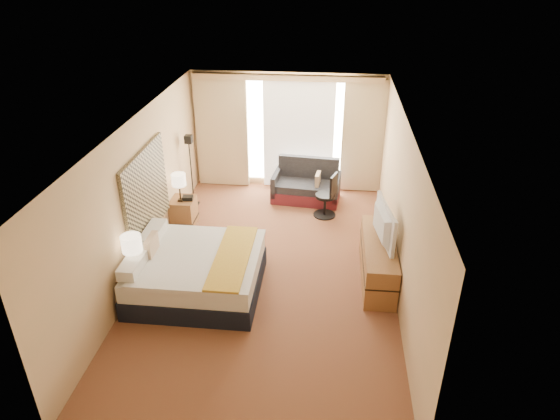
# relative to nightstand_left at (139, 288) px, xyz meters

# --- Properties ---
(floor) EXTENTS (4.20, 7.00, 0.02)m
(floor) POSITION_rel_nightstand_left_xyz_m (1.87, 1.05, -0.28)
(floor) COLOR maroon
(floor) RESTS_ON ground
(ceiling) EXTENTS (4.20, 7.00, 0.02)m
(ceiling) POSITION_rel_nightstand_left_xyz_m (1.87, 1.05, 2.33)
(ceiling) COLOR white
(ceiling) RESTS_ON wall_back
(wall_back) EXTENTS (4.20, 0.02, 2.60)m
(wall_back) POSITION_rel_nightstand_left_xyz_m (1.87, 4.55, 1.02)
(wall_back) COLOR tan
(wall_back) RESTS_ON ground
(wall_front) EXTENTS (4.20, 0.02, 2.60)m
(wall_front) POSITION_rel_nightstand_left_xyz_m (1.87, -2.45, 1.02)
(wall_front) COLOR tan
(wall_front) RESTS_ON ground
(wall_left) EXTENTS (0.02, 7.00, 2.60)m
(wall_left) POSITION_rel_nightstand_left_xyz_m (-0.23, 1.05, 1.02)
(wall_left) COLOR tan
(wall_left) RESTS_ON ground
(wall_right) EXTENTS (0.02, 7.00, 2.60)m
(wall_right) POSITION_rel_nightstand_left_xyz_m (3.97, 1.05, 1.02)
(wall_right) COLOR tan
(wall_right) RESTS_ON ground
(headboard) EXTENTS (0.06, 1.85, 1.50)m
(headboard) POSITION_rel_nightstand_left_xyz_m (-0.19, 1.25, 1.01)
(headboard) COLOR black
(headboard) RESTS_ON wall_left
(nightstand_left) EXTENTS (0.45, 0.52, 0.55)m
(nightstand_left) POSITION_rel_nightstand_left_xyz_m (0.00, 0.00, 0.00)
(nightstand_left) COLOR olive
(nightstand_left) RESTS_ON floor
(nightstand_right) EXTENTS (0.45, 0.52, 0.55)m
(nightstand_right) POSITION_rel_nightstand_left_xyz_m (0.00, 2.50, 0.00)
(nightstand_right) COLOR olive
(nightstand_right) RESTS_ON floor
(media_dresser) EXTENTS (0.50, 1.80, 0.70)m
(media_dresser) POSITION_rel_nightstand_left_xyz_m (3.70, 1.05, 0.07)
(media_dresser) COLOR olive
(media_dresser) RESTS_ON floor
(window) EXTENTS (2.30, 0.02, 2.30)m
(window) POSITION_rel_nightstand_left_xyz_m (2.12, 4.52, 1.04)
(window) COLOR white
(window) RESTS_ON wall_back
(curtains) EXTENTS (4.12, 0.19, 2.56)m
(curtains) POSITION_rel_nightstand_left_xyz_m (1.87, 4.44, 1.13)
(curtains) COLOR beige
(curtains) RESTS_ON floor
(bed) EXTENTS (1.98, 1.81, 0.96)m
(bed) POSITION_rel_nightstand_left_xyz_m (0.81, 0.40, 0.08)
(bed) COLOR black
(bed) RESTS_ON floor
(loveseat) EXTENTS (1.50, 0.90, 0.89)m
(loveseat) POSITION_rel_nightstand_left_xyz_m (2.36, 3.86, 0.02)
(loveseat) COLOR maroon
(loveseat) RESTS_ON floor
(floor_lamp) EXTENTS (0.20, 0.20, 1.56)m
(floor_lamp) POSITION_rel_nightstand_left_xyz_m (-0.03, 3.35, 0.83)
(floor_lamp) COLOR black
(floor_lamp) RESTS_ON floor
(desk_chair) EXTENTS (0.46, 0.46, 0.94)m
(desk_chair) POSITION_rel_nightstand_left_xyz_m (2.82, 3.13, 0.14)
(desk_chair) COLOR black
(desk_chair) RESTS_ON floor
(lamp_left) EXTENTS (0.30, 0.30, 0.63)m
(lamp_left) POSITION_rel_nightstand_left_xyz_m (-0.02, 0.03, 0.77)
(lamp_left) COLOR black
(lamp_left) RESTS_ON nightstand_left
(lamp_right) EXTENTS (0.27, 0.27, 0.57)m
(lamp_right) POSITION_rel_nightstand_left_xyz_m (-0.01, 2.42, 0.72)
(lamp_right) COLOR black
(lamp_right) RESTS_ON nightstand_right
(tissue_box) EXTENTS (0.12, 0.12, 0.10)m
(tissue_box) POSITION_rel_nightstand_left_xyz_m (0.11, -0.13, 0.33)
(tissue_box) COLOR #99C4ED
(tissue_box) RESTS_ON nightstand_left
(telephone) EXTENTS (0.22, 0.18, 0.08)m
(telephone) POSITION_rel_nightstand_left_xyz_m (0.11, 2.49, 0.31)
(telephone) COLOR black
(telephone) RESTS_ON nightstand_right
(television) EXTENTS (0.32, 1.11, 0.63)m
(television) POSITION_rel_nightstand_left_xyz_m (3.65, 1.09, 0.74)
(television) COLOR black
(television) RESTS_ON media_dresser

